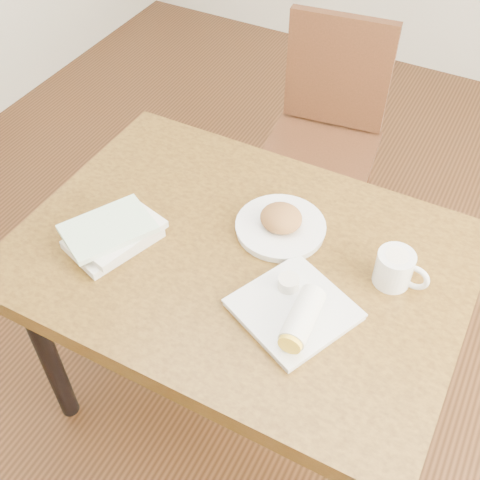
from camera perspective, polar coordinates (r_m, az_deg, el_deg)
The scene contains 7 objects.
ground at distance 2.23m, azimuth 0.00°, elevation -14.39°, with size 4.00×5.00×0.01m, color #472814.
table at distance 1.68m, azimuth 0.00°, elevation -3.10°, with size 1.20×0.86×0.75m.
chair_far at distance 2.41m, azimuth 8.15°, elevation 10.58°, with size 0.47×0.47×0.95m.
plate_scone at distance 1.66m, azimuth 3.89°, elevation 1.53°, with size 0.25×0.25×0.08m.
coffee_mug at distance 1.56m, azimuth 14.55°, elevation -2.62°, with size 0.14×0.10×0.10m.
plate_burrito at distance 1.46m, azimuth 5.33°, elevation -6.76°, with size 0.34×0.34×0.08m.
book_stack at distance 1.66m, azimuth -11.92°, elevation 0.57°, with size 0.25×0.28×0.06m.
Camera 1 is at (0.51, -0.96, 1.94)m, focal length 45.00 mm.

